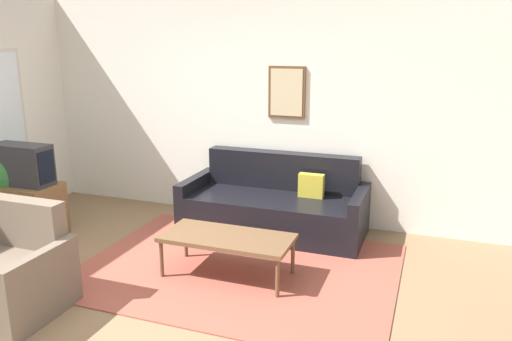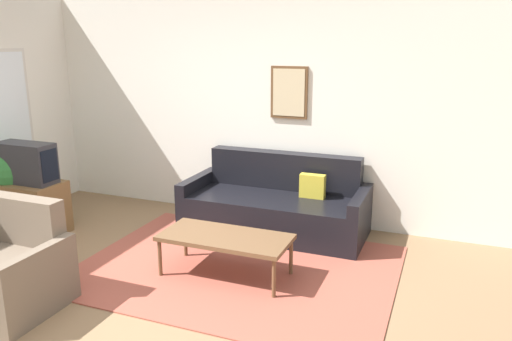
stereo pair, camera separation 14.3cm
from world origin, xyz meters
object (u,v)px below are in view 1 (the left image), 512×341
object	(u,v)px
coffee_table	(227,239)
armchair	(6,276)
tv	(22,164)
couch	(275,206)
potted_plant_tall	(8,177)

from	to	relation	value
coffee_table	armchair	distance (m)	1.85
tv	armchair	bearing A→B (deg)	-51.36
couch	coffee_table	world-z (taller)	couch
couch	coffee_table	size ratio (longest dim) A/B	1.71
armchair	potted_plant_tall	bearing A→B (deg)	121.10
armchair	potted_plant_tall	distance (m)	1.96
potted_plant_tall	coffee_table	bearing A→B (deg)	-4.67
couch	tv	size ratio (longest dim) A/B	3.02
coffee_table	potted_plant_tall	bearing A→B (deg)	175.33
coffee_table	tv	world-z (taller)	tv
couch	armchair	bearing A→B (deg)	-121.83
tv	potted_plant_tall	world-z (taller)	tv
coffee_table	couch	bearing A→B (deg)	87.43
couch	potted_plant_tall	world-z (taller)	potted_plant_tall
tv	potted_plant_tall	xyz separation A→B (m)	(-0.29, 0.07, -0.19)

